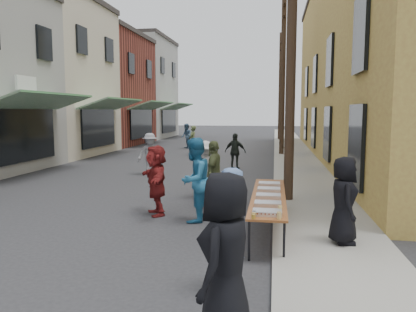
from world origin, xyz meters
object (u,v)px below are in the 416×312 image
(guest_front_a, at_px, (226,257))
(server, at_px, (344,200))
(catering_tray_sausage, at_px, (267,213))
(utility_pole_mid, at_px, (283,75))
(utility_pole_near, at_px, (292,36))
(serving_table, at_px, (269,197))
(utility_pole_far, at_px, (280,87))
(guest_front_c, at_px, (194,180))

(guest_front_a, xyz_separation_m, server, (1.77, 3.35, -0.04))
(catering_tray_sausage, height_order, server, server)
(utility_pole_mid, bearing_deg, server, -86.80)
(utility_pole_near, relative_size, guest_front_a, 4.78)
(server, bearing_deg, utility_pole_near, 10.34)
(utility_pole_mid, distance_m, serving_table, 15.16)
(utility_pole_far, xyz_separation_m, guest_front_a, (-0.90, -30.97, -3.56))
(catering_tray_sausage, height_order, guest_front_c, guest_front_c)
(serving_table, distance_m, guest_front_a, 4.32)
(utility_pole_far, relative_size, server, 5.60)
(guest_front_c, xyz_separation_m, server, (3.05, -1.34, -0.06))
(utility_pole_mid, xyz_separation_m, guest_front_a, (-0.90, -18.97, -3.56))
(serving_table, distance_m, catering_tray_sausage, 1.65)
(utility_pole_far, relative_size, catering_tray_sausage, 18.00)
(utility_pole_near, distance_m, guest_front_c, 4.74)
(guest_front_a, bearing_deg, utility_pole_mid, -168.81)
(guest_front_a, relative_size, server, 1.17)
(guest_front_a, bearing_deg, guest_front_c, -150.84)
(guest_front_c, height_order, server, guest_front_c)
(utility_pole_mid, relative_size, server, 5.60)
(utility_pole_near, xyz_separation_m, guest_front_a, (-0.90, -6.97, -3.56))
(utility_pole_mid, distance_m, utility_pole_far, 12.00)
(serving_table, height_order, catering_tray_sausage, catering_tray_sausage)
(utility_pole_near, height_order, guest_front_a, utility_pole_near)
(serving_table, xyz_separation_m, server, (1.37, -0.95, 0.19))
(utility_pole_near, bearing_deg, server, -76.46)
(utility_pole_far, bearing_deg, utility_pole_near, -90.00)
(guest_front_a, height_order, guest_front_c, guest_front_c)
(utility_pole_far, distance_m, serving_table, 26.95)
(utility_pole_far, height_order, guest_front_c, utility_pole_far)
(utility_pole_mid, height_order, guest_front_a, utility_pole_mid)
(serving_table, bearing_deg, utility_pole_mid, 88.05)
(utility_pole_far, distance_m, guest_front_c, 26.61)
(utility_pole_far, bearing_deg, utility_pole_mid, -90.00)
(serving_table, relative_size, guest_front_a, 2.12)
(utility_pole_far, bearing_deg, server, -88.19)
(utility_pole_near, bearing_deg, catering_tray_sausage, -96.60)
(serving_table, bearing_deg, server, -34.68)
(utility_pole_far, height_order, guest_front_a, utility_pole_far)
(server, bearing_deg, guest_front_a, 148.91)
(utility_pole_far, height_order, catering_tray_sausage, utility_pole_far)
(guest_front_a, bearing_deg, server, 166.02)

